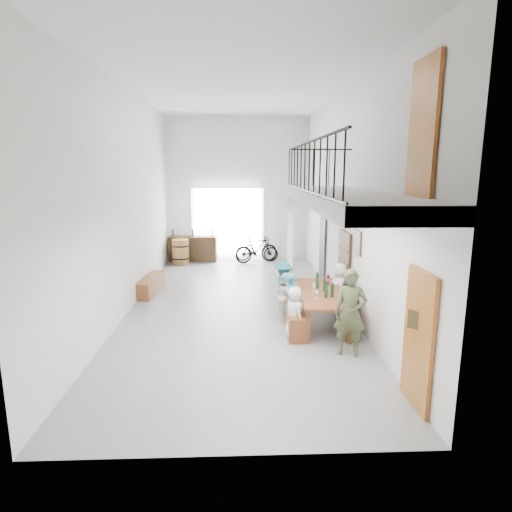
{
  "coord_description": "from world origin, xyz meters",
  "views": [
    {
      "loc": [
        0.06,
        -10.76,
        3.54
      ],
      "look_at": [
        0.46,
        -0.5,
        1.43
      ],
      "focal_mm": 30.0,
      "sensor_mm": 36.0,
      "label": 1
    }
  ],
  "objects_px": {
    "oak_barrel": "(181,252)",
    "host_standing": "(350,313)",
    "tasting_table": "(322,295)",
    "serving_counter": "(193,249)",
    "bicycle_near": "(257,250)",
    "bench_inner": "(293,314)",
    "side_bench": "(151,285)"
  },
  "relations": [
    {
      "from": "tasting_table",
      "to": "host_standing",
      "type": "bearing_deg",
      "value": -79.11
    },
    {
      "from": "tasting_table",
      "to": "bench_inner",
      "type": "bearing_deg",
      "value": -178.28
    },
    {
      "from": "serving_counter",
      "to": "host_standing",
      "type": "bearing_deg",
      "value": -63.0
    },
    {
      "from": "side_bench",
      "to": "oak_barrel",
      "type": "distance_m",
      "value": 3.82
    },
    {
      "from": "serving_counter",
      "to": "bicycle_near",
      "type": "bearing_deg",
      "value": 0.09
    },
    {
      "from": "bench_inner",
      "to": "serving_counter",
      "type": "height_order",
      "value": "serving_counter"
    },
    {
      "from": "bench_inner",
      "to": "bicycle_near",
      "type": "bearing_deg",
      "value": 95.81
    },
    {
      "from": "side_bench",
      "to": "bicycle_near",
      "type": "relative_size",
      "value": 1.03
    },
    {
      "from": "bench_inner",
      "to": "serving_counter",
      "type": "bearing_deg",
      "value": 114.4
    },
    {
      "from": "tasting_table",
      "to": "bench_inner",
      "type": "relative_size",
      "value": 1.13
    },
    {
      "from": "serving_counter",
      "to": "host_standing",
      "type": "distance_m",
      "value": 9.58
    },
    {
      "from": "serving_counter",
      "to": "bench_inner",
      "type": "bearing_deg",
      "value": -64.08
    },
    {
      "from": "tasting_table",
      "to": "serving_counter",
      "type": "xyz_separation_m",
      "value": [
        -3.68,
        7.12,
        -0.22
      ]
    },
    {
      "from": "tasting_table",
      "to": "serving_counter",
      "type": "bearing_deg",
      "value": 120.17
    },
    {
      "from": "oak_barrel",
      "to": "host_standing",
      "type": "distance_m",
      "value": 9.26
    },
    {
      "from": "oak_barrel",
      "to": "bench_inner",
      "type": "bearing_deg",
      "value": -62.38
    },
    {
      "from": "serving_counter",
      "to": "tasting_table",
      "type": "bearing_deg",
      "value": -59.77
    },
    {
      "from": "serving_counter",
      "to": "bicycle_near",
      "type": "xyz_separation_m",
      "value": [
        2.48,
        -0.12,
        -0.05
      ]
    },
    {
      "from": "host_standing",
      "to": "tasting_table",
      "type": "bearing_deg",
      "value": 115.21
    },
    {
      "from": "oak_barrel",
      "to": "host_standing",
      "type": "bearing_deg",
      "value": -62.17
    },
    {
      "from": "bicycle_near",
      "to": "host_standing",
      "type": "bearing_deg",
      "value": -162.98
    },
    {
      "from": "host_standing",
      "to": "bench_inner",
      "type": "bearing_deg",
      "value": 135.77
    },
    {
      "from": "bicycle_near",
      "to": "oak_barrel",
      "type": "bearing_deg",
      "value": 106.09
    },
    {
      "from": "bicycle_near",
      "to": "serving_counter",
      "type": "bearing_deg",
      "value": 94.79
    },
    {
      "from": "tasting_table",
      "to": "oak_barrel",
      "type": "distance_m",
      "value": 7.74
    },
    {
      "from": "serving_counter",
      "to": "host_standing",
      "type": "relative_size",
      "value": 1.09
    },
    {
      "from": "bench_inner",
      "to": "oak_barrel",
      "type": "distance_m",
      "value": 7.4
    },
    {
      "from": "tasting_table",
      "to": "bench_inner",
      "type": "height_order",
      "value": "tasting_table"
    },
    {
      "from": "bench_inner",
      "to": "bicycle_near",
      "type": "relative_size",
      "value": 1.36
    },
    {
      "from": "tasting_table",
      "to": "bicycle_near",
      "type": "relative_size",
      "value": 1.54
    },
    {
      "from": "bench_inner",
      "to": "host_standing",
      "type": "bearing_deg",
      "value": -60.0
    },
    {
      "from": "oak_barrel",
      "to": "bicycle_near",
      "type": "bearing_deg",
      "value": 8.51
    }
  ]
}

